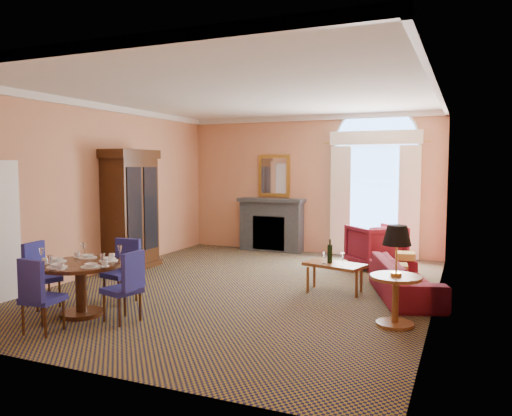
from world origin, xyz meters
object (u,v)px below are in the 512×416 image
at_px(dining_table, 81,276).
at_px(side_table, 396,264).
at_px(coffee_table, 334,265).
at_px(sofa, 405,278).
at_px(armchair, 376,246).
at_px(armoire, 130,212).

distance_m(dining_table, side_table, 4.19).
bearing_deg(coffee_table, sofa, 22.50).
bearing_deg(armchair, armoire, -18.27).
bearing_deg(sofa, armoire, 69.53).
bearing_deg(side_table, armoire, 163.20).
bearing_deg(sofa, side_table, 162.74).
height_order(armoire, dining_table, armoire).
bearing_deg(sofa, armchair, 1.87).
xyz_separation_m(armchair, side_table, (0.86, -3.60, 0.36)).
distance_m(dining_table, coffee_table, 3.85).
relative_size(dining_table, sofa, 0.57).
xyz_separation_m(dining_table, side_table, (4.00, 1.22, 0.25)).
distance_m(sofa, coffee_table, 1.11).
bearing_deg(armoire, dining_table, -64.91).
bearing_deg(armoire, sofa, -1.29).
bearing_deg(dining_table, armchair, 57.00).
bearing_deg(armoire, side_table, -16.80).
height_order(armchair, side_table, side_table).
xyz_separation_m(armoire, armchair, (4.46, 1.99, -0.70)).
relative_size(armoire, sofa, 1.17).
xyz_separation_m(armoire, dining_table, (1.32, -2.83, -0.59)).
bearing_deg(coffee_table, armchair, 98.54).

